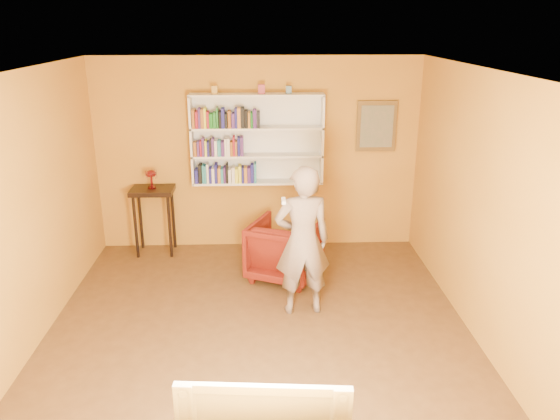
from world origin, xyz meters
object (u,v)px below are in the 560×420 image
Objects in this scene: bookshelf at (257,139)px; television at (264,416)px; ruby_lustre at (151,175)px; console_table at (153,200)px; person at (303,241)px; armchair at (285,250)px.

television is (0.04, -4.66, -0.75)m from bookshelf.
bookshelf is 1.53m from ruby_lustre.
ruby_lustre is 0.25× the size of television.
console_table is 2.61m from person.
console_table is 0.35m from ruby_lustre.
armchair is (0.34, -1.02, -1.22)m from bookshelf.
ruby_lustre is (0.00, -0.00, 0.35)m from console_table.
console_table is at bearing -1.59° from armchair.
person reaches higher than ruby_lustre.
console_table is at bearing -173.73° from bookshelf.
bookshelf is 1.73× the size of television.
person is 2.80m from television.
person is (0.15, -0.87, 0.47)m from armchair.
person is at bearing -41.75° from ruby_lustre.
person reaches higher than armchair.
bookshelf is 1.62m from armchair.
ruby_lustre is at bearing -53.13° from console_table.
console_table reaches higher than armchair.
television is (-0.45, -2.77, -0.00)m from person.
bookshelf is 1.06× the size of person.
bookshelf is 1.67m from console_table.
armchair is 3.68m from television.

